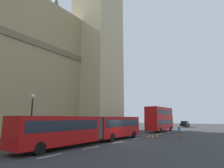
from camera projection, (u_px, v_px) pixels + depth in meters
The scene contains 9 objects.
ground_plane at pixel (121, 142), 21.40m from camera, with size 160.00×160.00×0.00m, color #333335.
lane_centre_marking at pixel (128, 140), 22.72m from camera, with size 34.40×0.16×0.01m.
articulated_bus at pixel (93, 127), 20.55m from camera, with size 18.22×2.54×2.90m.
double_decker_bus at pixel (160, 118), 38.05m from camera, with size 9.78×2.54×4.90m.
sedan_lead at pixel (185, 124), 55.12m from camera, with size 4.40×1.86×1.85m.
traffic_cone_west at pixel (153, 136), 25.00m from camera, with size 0.36×0.36×0.58m.
traffic_cone_middle at pixel (157, 135), 26.45m from camera, with size 0.36×0.36×0.58m.
street_lamp at pixel (31, 115), 19.47m from camera, with size 0.44×0.44×5.27m.
pedestrian_near_cones at pixel (179, 131), 25.58m from camera, with size 0.47×0.41×1.69m.
Camera 1 is at (-18.96, -11.74, 2.74)m, focal length 29.41 mm.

